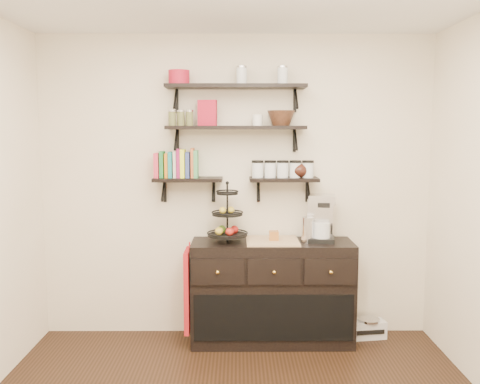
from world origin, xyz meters
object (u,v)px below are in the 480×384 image
Objects in this scene: fruit_stand at (228,222)px; coffee_maker at (321,219)px; radio at (368,328)px; sideboard at (272,292)px.

coffee_maker is at bearing 1.73° from fruit_stand.
fruit_stand is at bearing -169.14° from coffee_maker.
fruit_stand is at bearing 175.12° from radio.
fruit_stand is 1.61m from radio.
sideboard is 2.78× the size of fruit_stand.
sideboard is 0.73m from fruit_stand.
coffee_maker is 1.11m from radio.
fruit_stand reaches higher than sideboard.
fruit_stand is 0.81m from coffee_maker.
fruit_stand reaches higher than coffee_maker.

